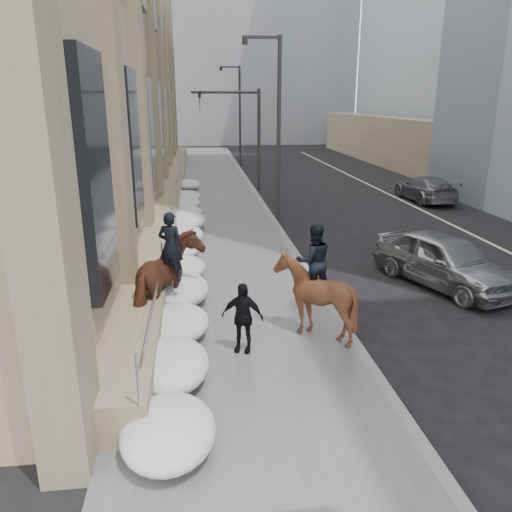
{
  "coord_description": "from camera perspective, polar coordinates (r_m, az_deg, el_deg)",
  "views": [
    {
      "loc": [
        -0.81,
        -8.72,
        5.35
      ],
      "look_at": [
        0.56,
        2.87,
        1.7
      ],
      "focal_mm": 35.0,
      "sensor_mm": 36.0,
      "label": 1
    }
  ],
  "objects": [
    {
      "name": "limestone_building",
      "position": [
        29.24,
        -16.9,
        23.67
      ],
      "size": [
        6.1,
        44.0,
        18.0
      ],
      "color": "#907C5E",
      "rests_on": "ground"
    },
    {
      "name": "bg_building_mid",
      "position": [
        69.43,
        -2.99,
        24.52
      ],
      "size": [
        30.0,
        12.0,
        28.0
      ],
      "primitive_type": "cube",
      "color": "slate",
      "rests_on": "ground"
    },
    {
      "name": "curb",
      "position": [
        19.75,
        3.52,
        1.81
      ],
      "size": [
        0.24,
        80.0,
        0.12
      ],
      "primitive_type": "cube",
      "color": "slate",
      "rests_on": "ground"
    },
    {
      "name": "pedestrian",
      "position": [
        10.78,
        -1.58,
        -7.02
      ],
      "size": [
        0.99,
        0.64,
        1.56
      ],
      "primitive_type": "imported",
      "rotation": [
        0.0,
        0.0,
        -0.31
      ],
      "color": "black",
      "rests_on": "sidewalk"
    },
    {
      "name": "mounted_horse_right",
      "position": [
        11.47,
        6.64,
        -3.97
      ],
      "size": [
        1.68,
        1.86,
        2.62
      ],
      "rotation": [
        0.0,
        0.0,
        3.23
      ],
      "color": "#462314",
      "rests_on": "sidewalk"
    },
    {
      "name": "streetlight_far",
      "position": [
        42.87,
        -2.08,
        16.34
      ],
      "size": [
        1.71,
        0.24,
        8.0
      ],
      "color": "#2D2D30",
      "rests_on": "ground"
    },
    {
      "name": "ground",
      "position": [
        10.26,
        -1.24,
        -14.06
      ],
      "size": [
        140.0,
        140.0,
        0.0
      ],
      "primitive_type": "plane",
      "color": "black",
      "rests_on": "ground"
    },
    {
      "name": "car_grey",
      "position": [
        29.28,
        18.79,
        7.3
      ],
      "size": [
        2.02,
        4.78,
        1.38
      ],
      "primitive_type": "imported",
      "rotation": [
        0.0,
        0.0,
        3.16
      ],
      "color": "slate",
      "rests_on": "ground"
    },
    {
      "name": "traffic_signal",
      "position": [
        30.88,
        -1.42,
        14.87
      ],
      "size": [
        4.1,
        0.22,
        6.0
      ],
      "color": "#2D2D30",
      "rests_on": "ground"
    },
    {
      "name": "car_silver",
      "position": [
        15.89,
        20.72,
        -0.42
      ],
      "size": [
        3.42,
        5.08,
        1.61
      ],
      "primitive_type": "imported",
      "rotation": [
        0.0,
        0.0,
        0.36
      ],
      "color": "gray",
      "rests_on": "ground"
    },
    {
      "name": "bg_building_far",
      "position": [
        81.02,
        -11.11,
        20.37
      ],
      "size": [
        24.0,
        12.0,
        20.0
      ],
      "primitive_type": "cube",
      "color": "gray",
      "rests_on": "ground"
    },
    {
      "name": "snow_bank",
      "position": [
        17.53,
        -8.46,
        1.02
      ],
      "size": [
        1.7,
        18.1,
        0.76
      ],
      "color": "silver",
      "rests_on": "sidewalk"
    },
    {
      "name": "sidewalk",
      "position": [
        19.47,
        -4.1,
        1.56
      ],
      "size": [
        5.0,
        80.0,
        0.12
      ],
      "primitive_type": "cube",
      "color": "#515154",
      "rests_on": "ground"
    },
    {
      "name": "streetlight_mid",
      "position": [
        23.01,
        2.22,
        15.45
      ],
      "size": [
        1.71,
        0.24,
        8.0
      ],
      "color": "#2D2D30",
      "rests_on": "ground"
    },
    {
      "name": "mounted_horse_left",
      "position": [
        12.37,
        -9.99,
        -2.4
      ],
      "size": [
        1.94,
        2.71,
        2.7
      ],
      "rotation": [
        0.0,
        0.0,
        2.77
      ],
      "color": "#522818",
      "rests_on": "sidewalk"
    },
    {
      "name": "lane_line",
      "position": [
        22.52,
        23.68,
        2.16
      ],
      "size": [
        0.15,
        70.0,
        0.01
      ],
      "primitive_type": "cube",
      "color": "#BFB78C",
      "rests_on": "ground"
    }
  ]
}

